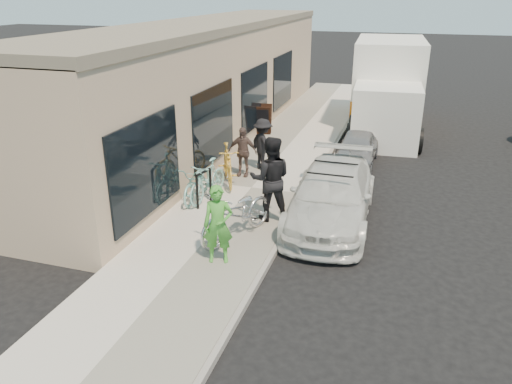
# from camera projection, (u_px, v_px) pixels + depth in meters

# --- Properties ---
(ground) EXTENTS (120.00, 120.00, 0.00)m
(ground) POSITION_uv_depth(u_px,v_px,m) (297.00, 253.00, 10.74)
(ground) COLOR black
(ground) RESTS_ON ground
(sidewalk) EXTENTS (3.00, 34.00, 0.15)m
(sidewalk) POSITION_uv_depth(u_px,v_px,m) (251.00, 190.00, 13.92)
(sidewalk) COLOR beige
(sidewalk) RESTS_ON ground
(curb) EXTENTS (0.12, 34.00, 0.13)m
(curb) POSITION_uv_depth(u_px,v_px,m) (306.00, 197.00, 13.49)
(curb) COLOR gray
(curb) RESTS_ON ground
(storefront) EXTENTS (3.60, 20.00, 4.22)m
(storefront) POSITION_uv_depth(u_px,v_px,m) (210.00, 81.00, 18.45)
(storefront) COLOR tan
(storefront) RESTS_ON ground
(bike_rack) EXTENTS (0.18, 0.64, 0.91)m
(bike_rack) POSITION_uv_depth(u_px,v_px,m) (204.00, 185.00, 12.58)
(bike_rack) COLOR black
(bike_rack) RESTS_ON sidewalk
(sandwich_board) EXTENTS (0.77, 0.78, 1.09)m
(sandwich_board) POSITION_uv_depth(u_px,v_px,m) (262.00, 119.00, 18.80)
(sandwich_board) COLOR black
(sandwich_board) RESTS_ON sidewalk
(sedan_white) EXTENTS (2.06, 4.71, 1.39)m
(sedan_white) POSITION_uv_depth(u_px,v_px,m) (332.00, 195.00, 12.00)
(sedan_white) COLOR silver
(sedan_white) RESTS_ON ground
(sedan_silver) EXTENTS (1.24, 3.06, 1.04)m
(sedan_silver) POSITION_uv_depth(u_px,v_px,m) (357.00, 149.00, 16.01)
(sedan_silver) COLOR gray
(sedan_silver) RESTS_ON ground
(moving_truck) EXTENTS (3.05, 7.12, 3.43)m
(moving_truck) POSITION_uv_depth(u_px,v_px,m) (387.00, 90.00, 19.95)
(moving_truck) COLOR white
(moving_truck) RESTS_ON ground
(tandem_bike) EXTENTS (1.55, 2.34, 1.16)m
(tandem_bike) POSITION_uv_depth(u_px,v_px,m) (238.00, 214.00, 10.87)
(tandem_bike) COLOR #BDBEC0
(tandem_bike) RESTS_ON sidewalk
(woman_rider) EXTENTS (0.68, 0.55, 1.63)m
(woman_rider) POSITION_uv_depth(u_px,v_px,m) (218.00, 225.00, 9.85)
(woman_rider) COLOR green
(woman_rider) RESTS_ON sidewalk
(man_standing) EXTENTS (1.16, 1.01, 2.03)m
(man_standing) POSITION_uv_depth(u_px,v_px,m) (270.00, 179.00, 11.65)
(man_standing) COLOR black
(man_standing) RESTS_ON sidewalk
(cruiser_bike_a) EXTENTS (0.72, 1.80, 1.05)m
(cruiser_bike_a) POSITION_uv_depth(u_px,v_px,m) (208.00, 180.00, 12.92)
(cruiser_bike_a) COLOR #85C7BE
(cruiser_bike_a) RESTS_ON sidewalk
(cruiser_bike_b) EXTENTS (0.70, 1.79, 0.93)m
(cruiser_bike_b) POSITION_uv_depth(u_px,v_px,m) (197.00, 182.00, 12.99)
(cruiser_bike_b) COLOR #85C7BE
(cruiser_bike_b) RESTS_ON sidewalk
(cruiser_bike_c) EXTENTS (1.29, 1.88, 1.11)m
(cruiser_bike_c) POSITION_uv_depth(u_px,v_px,m) (228.00, 165.00, 13.97)
(cruiser_bike_c) COLOR gold
(cruiser_bike_c) RESTS_ON sidewalk
(bystander_a) EXTENTS (1.15, 1.09, 1.57)m
(bystander_a) POSITION_uv_depth(u_px,v_px,m) (263.00, 144.00, 15.01)
(bystander_a) COLOR black
(bystander_a) RESTS_ON sidewalk
(bystander_b) EXTENTS (0.87, 0.39, 1.46)m
(bystander_b) POSITION_uv_depth(u_px,v_px,m) (243.00, 152.00, 14.51)
(bystander_b) COLOR brown
(bystander_b) RESTS_ON sidewalk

